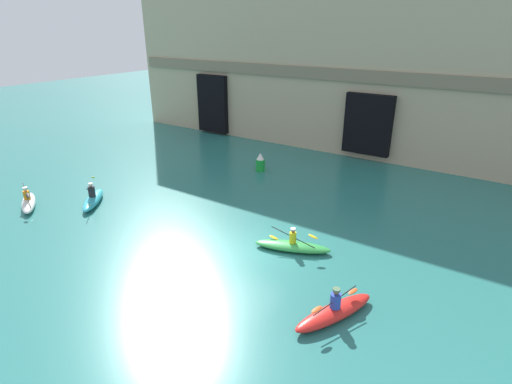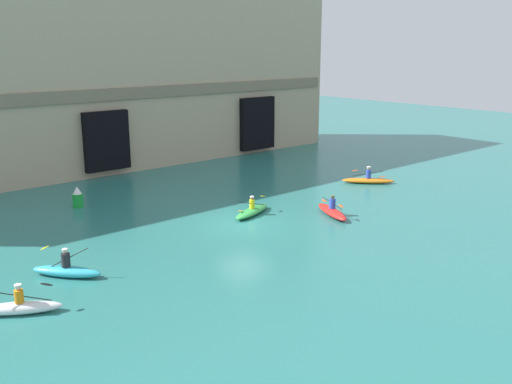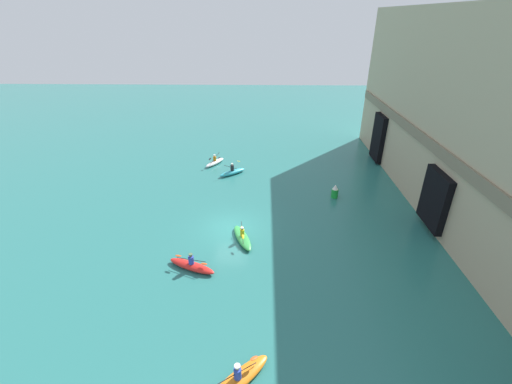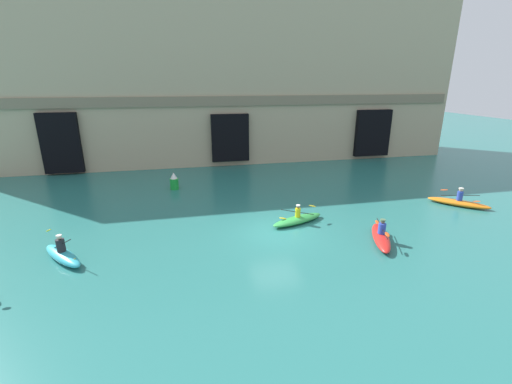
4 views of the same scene
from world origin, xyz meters
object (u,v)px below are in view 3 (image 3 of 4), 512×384
Objects in this scene: marker_buoy at (335,192)px; kayak_red at (192,265)px; kayak_orange at (238,380)px; kayak_green at (242,237)px; kayak_cyan at (232,172)px; kayak_white at (215,162)px.

kayak_red is at bearing -47.48° from marker_buoy.
kayak_orange is 18.86m from marker_buoy.
kayak_cyan is (-11.33, -1.70, 0.06)m from kayak_green.
marker_buoy reaches higher than kayak_white.
kayak_green is at bearing 46.70° from kayak_white.
kayak_red is 8.29m from kayak_orange.
kayak_red is at bearing -109.96° from kayak_orange.
kayak_white is 0.90× the size of kayak_orange.
kayak_orange is at bearing 41.18° from kayak_white.
kayak_red reaches higher than kayak_white.
kayak_green is 1.21× the size of kayak_cyan.
kayak_red is 14.61m from kayak_cyan.
kayak_cyan is (2.58, 2.11, 0.02)m from kayak_white.
kayak_red is (3.22, -3.02, 0.04)m from kayak_green.
kayak_white is 17.15m from kayak_red.
kayak_white is 3.34m from kayak_cyan.
kayak_red is 1.07× the size of kayak_orange.
kayak_red is at bearing 34.03° from kayak_white.
kayak_orange reaches higher than kayak_red.
kayak_white is at bearing -5.03° from kayak_green.
kayak_white is 14.43m from kayak_green.
kayak_green is 2.72× the size of marker_buoy.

